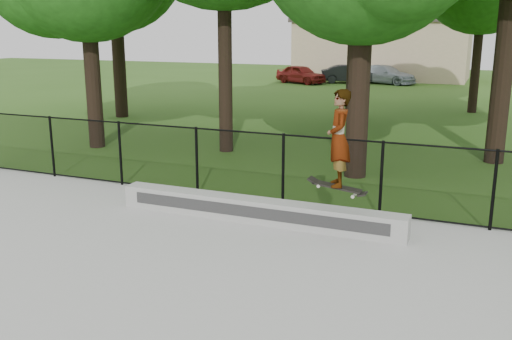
# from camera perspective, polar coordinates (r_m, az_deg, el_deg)

# --- Properties ---
(grind_ledge) EXTENTS (5.63, 0.40, 0.44)m
(grind_ledge) POSITION_cam_1_polar(r_m,az_deg,el_deg) (10.77, 0.06, -4.06)
(grind_ledge) COLOR #A3A39E
(grind_ledge) RESTS_ON concrete_slab
(car_a) EXTENTS (3.85, 2.74, 1.22)m
(car_a) POSITION_cam_1_polar(r_m,az_deg,el_deg) (38.75, 4.51, 9.53)
(car_a) COLOR maroon
(car_a) RESTS_ON ground
(car_b) EXTENTS (3.53, 2.24, 1.20)m
(car_b) POSITION_cam_1_polar(r_m,az_deg,el_deg) (39.38, 9.19, 9.45)
(car_b) COLOR black
(car_b) RESTS_ON ground
(car_c) EXTENTS (4.23, 2.91, 1.23)m
(car_c) POSITION_cam_1_polar(r_m,az_deg,el_deg) (39.35, 12.78, 9.30)
(car_c) COLOR #9CA8B1
(car_c) RESTS_ON ground
(skater_airborne) EXTENTS (0.84, 0.70, 1.79)m
(skater_airborne) POSITION_cam_1_polar(r_m,az_deg,el_deg) (9.65, 8.27, 2.96)
(skater_airborne) COLOR black
(skater_airborne) RESTS_ON ground
(chainlink_fence) EXTENTS (16.06, 0.06, 1.50)m
(chainlink_fence) POSITION_cam_1_polar(r_m,az_deg,el_deg) (12.47, -5.94, 0.92)
(chainlink_fence) COLOR black
(chainlink_fence) RESTS_ON concrete_slab
(distant_building) EXTENTS (12.40, 6.40, 4.30)m
(distant_building) POSITION_cam_1_polar(r_m,az_deg,el_deg) (43.49, 12.53, 11.79)
(distant_building) COLOR #CEB091
(distant_building) RESTS_ON ground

